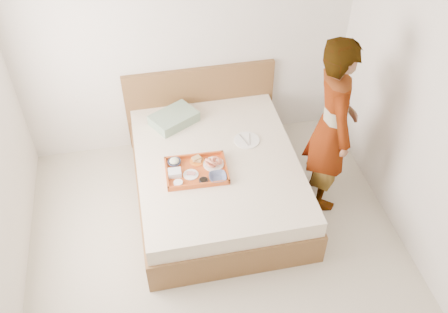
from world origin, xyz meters
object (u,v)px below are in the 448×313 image
object	(u,v)px
tray	(196,170)
person	(332,127)
bed	(217,178)
dinner_plate	(247,140)

from	to	relation	value
tray	person	xyz separation A→B (m)	(1.27, -0.05, 0.36)
tray	person	bearing A→B (deg)	0.18
bed	tray	distance (m)	0.39
bed	dinner_plate	world-z (taller)	dinner_plate
bed	dinner_plate	xyz separation A→B (m)	(0.35, 0.21, 0.27)
tray	dinner_plate	size ratio (longest dim) A/B	2.24
tray	person	world-z (taller)	person
bed	person	size ratio (longest dim) A/B	1.09
tray	dinner_plate	distance (m)	0.67
dinner_plate	person	size ratio (longest dim) A/B	0.14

